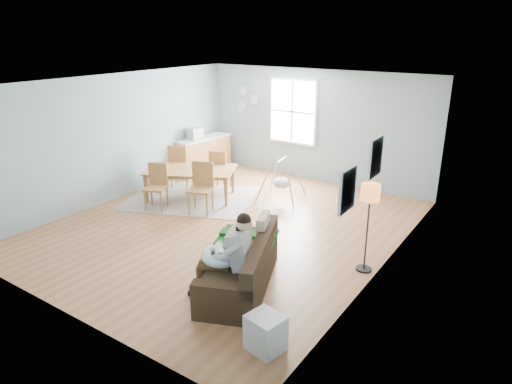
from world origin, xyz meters
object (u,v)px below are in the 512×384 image
Objects in this scene: chair_nw at (180,163)px; monitor at (195,134)px; sofa at (243,270)px; baby_swing at (281,182)px; chair_se at (201,184)px; counter at (204,154)px; father at (229,253)px; floor_lamp at (370,200)px; chair_sw at (157,183)px; storage_cube at (265,332)px; dining_table at (191,184)px; toddler at (241,240)px; chair_ne at (220,168)px.

chair_nw is 2.68× the size of monitor.
baby_swing reaches higher than sofa.
counter is at bearing 129.17° from chair_se.
baby_swing is at bearing 110.54° from father.
sofa is 5.76m from monitor.
sofa is at bearing -131.33° from floor_lamp.
chair_nw is at bearing -165.91° from baby_swing.
chair_nw is at bearing 148.41° from chair_se.
storage_cube is at bearing -30.37° from chair_sw.
dining_table is at bearing 168.46° from floor_lamp.
chair_sw is 2.67m from baby_swing.
baby_swing is (2.82, -0.74, -0.05)m from counter.
counter is 1.53× the size of baby_swing.
dining_table is (-4.13, 3.35, 0.11)m from storage_cube.
chair_sw is at bearing -131.22° from dining_table.
chair_sw is at bearing 154.85° from sofa.
monitor is (-1.82, 1.90, 0.47)m from chair_se.
toddler is (-0.13, 0.14, 0.39)m from sofa.
dining_table is at bearing -148.88° from baby_swing.
floor_lamp is 0.73× the size of dining_table.
dining_table is 2.00× the size of chair_ne.
baby_swing reaches higher than dining_table.
chair_ne is 2.47× the size of monitor.
father is at bearing -67.73° from dining_table.
toddler is 0.56× the size of floor_lamp.
storage_cube is 5.03m from chair_sw.
sofa is 3.11m from chair_se.
dining_table is (-3.10, 2.66, -0.34)m from father.
chair_nw reaches higher than chair_ne.
chair_se is (0.90, 0.37, 0.05)m from chair_sw.
chair_sw is 1.00× the size of chair_ne.
monitor reaches higher than toddler.
floor_lamp reaches higher than toddler.
chair_nw is (-4.83, 3.78, 0.38)m from storage_cube.
chair_se is at bearing -46.28° from monitor.
monitor is 2.94m from baby_swing.
father is 3.79m from chair_sw.
counter is at bearing 135.51° from sofa.
chair_se reaches higher than sofa.
chair_sw is 0.98m from chair_se.
counter is 2.91m from baby_swing.
father is 3.96m from baby_swing.
dining_table is 0.86m from chair_sw.
chair_sw is (-0.20, -0.81, 0.21)m from dining_table.
toddler is 4.11m from chair_ne.
dining_table is 0.85m from chair_ne.
monitor reaches higher than chair_se.
chair_se is 1.08× the size of chair_ne.
toddler is 1.67m from storage_cube.
baby_swing is at bearing 8.78° from chair_ne.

